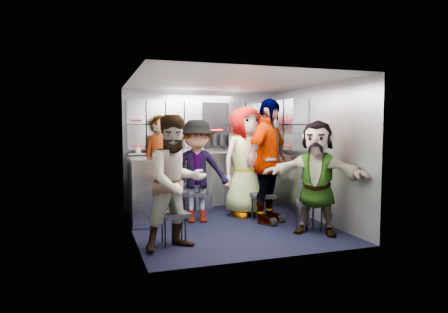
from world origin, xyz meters
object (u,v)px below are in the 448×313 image
object	(u,v)px
attendant_arc_a	(176,182)
attendant_arc_d	(268,161)
attendant_arc_c	(246,161)
attendant_arc_e	(317,177)
jump_seat_mid_left	(194,195)
attendant_arc_b	(197,171)
jump_seat_near_right	(309,204)
attendant_standing	(161,166)
jump_seat_mid_right	(263,197)
jump_seat_near_left	(174,216)
jump_seat_center	(242,188)

from	to	relation	value
attendant_arc_a	attendant_arc_d	world-z (taller)	attendant_arc_d
attendant_arc_c	attendant_arc_e	bearing A→B (deg)	-82.92
jump_seat_mid_left	attendant_arc_b	bearing A→B (deg)	-90.00
jump_seat_near_right	attendant_standing	distance (m)	2.40
jump_seat_mid_right	attendant_arc_c	distance (m)	0.68
jump_seat_mid_right	attendant_arc_e	bearing A→B (deg)	-68.91
jump_seat_near_left	attendant_arc_a	world-z (taller)	attendant_arc_a
jump_seat_center	attendant_arc_e	bearing A→B (deg)	-72.90
jump_seat_near_left	jump_seat_near_right	bearing A→B (deg)	1.88
jump_seat_mid_right	jump_seat_near_right	world-z (taller)	jump_seat_near_right
jump_seat_mid_left	attendant_arc_b	xyz separation A→B (m)	(-0.00, -0.18, 0.39)
attendant_arc_c	attendant_arc_d	distance (m)	0.62
attendant_arc_e	jump_seat_near_left	bearing A→B (deg)	-143.36
jump_seat_near_right	attendant_arc_c	size ratio (longest dim) A/B	0.26
attendant_arc_a	attendant_arc_e	bearing A→B (deg)	-13.57
jump_seat_near_right	attendant_arc_d	xyz separation A→B (m)	(-0.37, 0.59, 0.56)
jump_seat_near_right	attendant_arc_c	bearing A→B (deg)	111.82
jump_seat_mid_right	attendant_arc_a	distance (m)	1.92
attendant_standing	attendant_arc_c	xyz separation A→B (m)	(1.36, -0.28, 0.07)
jump_seat_near_left	attendant_arc_e	xyz separation A→B (m)	(1.94, -0.12, 0.42)
attendant_arc_c	jump_seat_center	bearing A→B (deg)	77.90
jump_seat_near_right	attendant_arc_b	xyz separation A→B (m)	(-1.36, 1.00, 0.41)
jump_seat_mid_right	attendant_arc_e	size ratio (longest dim) A/B	0.27
jump_seat_center	attendant_arc_b	distance (m)	1.03
attendant_arc_d	jump_seat_near_left	bearing A→B (deg)	165.29
jump_seat_mid_left	attendant_arc_b	distance (m)	0.43
attendant_arc_a	attendant_arc_c	world-z (taller)	attendant_arc_c
jump_seat_near_right	attendant_arc_d	bearing A→B (deg)	121.83
jump_seat_mid_left	jump_seat_near_right	bearing A→B (deg)	-40.84
jump_seat_near_right	attendant_arc_a	xyz separation A→B (m)	(-1.94, -0.24, 0.42)
jump_seat_near_left	jump_seat_center	size ratio (longest dim) A/B	0.84
jump_seat_near_left	attendant_arc_a	distance (m)	0.48
jump_seat_near_left	attendant_arc_d	size ratio (longest dim) A/B	0.21
jump_seat_mid_left	jump_seat_near_right	distance (m)	1.80
jump_seat_mid_right	jump_seat_near_right	xyz separation A→B (m)	(0.37, -0.77, 0.01)
jump_seat_near_left	jump_seat_near_right	world-z (taller)	jump_seat_near_right
jump_seat_near_left	attendant_standing	world-z (taller)	attendant_standing
jump_seat_near_right	attendant_arc_c	xyz separation A→B (m)	(-0.48, 1.19, 0.52)
jump_seat_mid_left	jump_seat_mid_right	distance (m)	1.07
jump_seat_near_right	jump_seat_near_left	bearing A→B (deg)	-178.12
jump_seat_mid_right	jump_seat_near_right	size ratio (longest dim) A/B	0.89
jump_seat_center	attendant_standing	size ratio (longest dim) A/B	0.29
jump_seat_center	attendant_arc_d	bearing A→B (deg)	-81.89
attendant_arc_b	attendant_arc_d	distance (m)	1.08
attendant_arc_d	attendant_arc_e	distance (m)	0.87
attendant_arc_b	attendant_arc_d	world-z (taller)	attendant_arc_d
jump_seat_center	attendant_standing	bearing A→B (deg)	175.66
jump_seat_mid_right	jump_seat_near_left	bearing A→B (deg)	-152.08
attendant_arc_c	attendant_arc_e	xyz separation A→B (m)	(0.48, -1.37, -0.12)
jump_seat_near_right	attendant_arc_a	size ratio (longest dim) A/B	0.29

